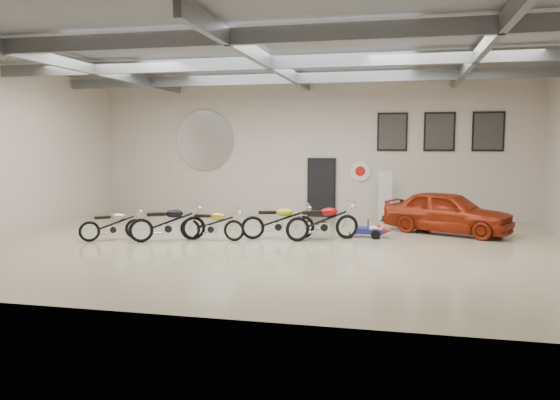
% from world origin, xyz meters
% --- Properties ---
extents(floor, '(16.00, 12.00, 0.01)m').
position_xyz_m(floor, '(0.00, 0.00, 0.00)').
color(floor, '#B5A98A').
rests_on(floor, ground).
extents(ceiling, '(16.00, 12.00, 0.01)m').
position_xyz_m(ceiling, '(0.00, 0.00, 5.00)').
color(ceiling, gray).
rests_on(ceiling, back_wall).
extents(back_wall, '(16.00, 0.02, 5.00)m').
position_xyz_m(back_wall, '(0.00, 6.00, 2.50)').
color(back_wall, beige).
rests_on(back_wall, floor).
extents(left_wall, '(0.02, 12.00, 5.00)m').
position_xyz_m(left_wall, '(-8.00, 0.00, 2.50)').
color(left_wall, beige).
rests_on(left_wall, floor).
extents(ceiling_beams, '(15.80, 11.80, 0.32)m').
position_xyz_m(ceiling_beams, '(0.00, 0.00, 4.75)').
color(ceiling_beams, slate).
rests_on(ceiling_beams, ceiling).
extents(door, '(0.92, 0.08, 2.10)m').
position_xyz_m(door, '(0.50, 5.95, 1.05)').
color(door, black).
rests_on(door, back_wall).
extents(logo_plaque, '(2.30, 0.06, 1.16)m').
position_xyz_m(logo_plaque, '(-4.00, 5.95, 2.80)').
color(logo_plaque, silver).
rests_on(logo_plaque, back_wall).
extents(poster_left, '(1.05, 0.08, 1.35)m').
position_xyz_m(poster_left, '(3.00, 5.96, 3.10)').
color(poster_left, black).
rests_on(poster_left, back_wall).
extents(poster_mid, '(1.05, 0.08, 1.35)m').
position_xyz_m(poster_mid, '(4.60, 5.96, 3.10)').
color(poster_mid, black).
rests_on(poster_mid, back_wall).
extents(poster_right, '(1.05, 0.08, 1.35)m').
position_xyz_m(poster_right, '(6.20, 5.96, 3.10)').
color(poster_right, black).
rests_on(poster_right, back_wall).
extents(oil_sign, '(0.72, 0.10, 0.72)m').
position_xyz_m(oil_sign, '(1.90, 5.95, 1.70)').
color(oil_sign, white).
rests_on(oil_sign, back_wall).
extents(banner_stand, '(0.51, 0.30, 1.77)m').
position_xyz_m(banner_stand, '(2.80, 5.50, 0.89)').
color(banner_stand, white).
rests_on(banner_stand, floor).
extents(motorcycle_silver, '(1.75, 1.48, 0.92)m').
position_xyz_m(motorcycle_silver, '(-4.50, -0.12, 0.46)').
color(motorcycle_silver, silver).
rests_on(motorcycle_silver, floor).
extents(motorcycle_black, '(2.09, 1.58, 1.07)m').
position_xyz_m(motorcycle_black, '(-2.94, 0.08, 0.53)').
color(motorcycle_black, silver).
rests_on(motorcycle_black, floor).
extents(motorcycle_gold, '(1.84, 0.60, 0.95)m').
position_xyz_m(motorcycle_gold, '(-1.79, 0.47, 0.48)').
color(motorcycle_gold, silver).
rests_on(motorcycle_gold, floor).
extents(motorcycle_yellow, '(2.13, 1.22, 1.06)m').
position_xyz_m(motorcycle_yellow, '(-0.03, 1.09, 0.53)').
color(motorcycle_yellow, silver).
rests_on(motorcycle_yellow, floor).
extents(motorcycle_red, '(2.17, 1.64, 1.11)m').
position_xyz_m(motorcycle_red, '(1.23, 1.18, 0.55)').
color(motorcycle_red, silver).
rests_on(motorcycle_red, floor).
extents(go_kart, '(1.49, 0.68, 0.54)m').
position_xyz_m(go_kart, '(2.38, 1.92, 0.27)').
color(go_kart, navy).
rests_on(go_kart, floor).
extents(vintage_car, '(2.93, 4.07, 1.29)m').
position_xyz_m(vintage_car, '(4.73, 3.16, 0.64)').
color(vintage_car, maroon).
rests_on(vintage_car, floor).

